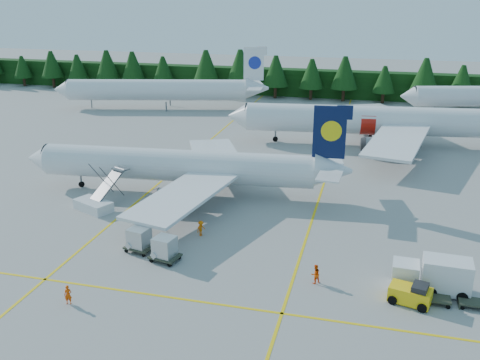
% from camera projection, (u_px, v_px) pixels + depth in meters
% --- Properties ---
extents(ground, '(320.00, 320.00, 0.00)m').
position_uv_depth(ground, '(226.00, 266.00, 46.63)').
color(ground, gray).
rests_on(ground, ground).
extents(taxi_stripe_a, '(0.25, 120.00, 0.01)m').
position_uv_depth(taxi_stripe_a, '(164.00, 179.00, 68.19)').
color(taxi_stripe_a, yellow).
rests_on(taxi_stripe_a, ground).
extents(taxi_stripe_b, '(0.25, 120.00, 0.01)m').
position_uv_depth(taxi_stripe_b, '(321.00, 193.00, 63.47)').
color(taxi_stripe_b, yellow).
rests_on(taxi_stripe_b, ground).
extents(taxi_stripe_cross, '(80.00, 0.25, 0.01)m').
position_uv_depth(taxi_stripe_cross, '(205.00, 302.00, 41.15)').
color(taxi_stripe_cross, yellow).
rests_on(taxi_stripe_cross, ground).
extents(treeline_hedge, '(220.00, 4.00, 6.00)m').
position_uv_depth(treeline_hedge, '(325.00, 84.00, 120.50)').
color(treeline_hedge, black).
rests_on(treeline_hedge, ground).
extents(airliner_navy, '(37.93, 31.10, 11.03)m').
position_uv_depth(airliner_navy, '(172.00, 166.00, 62.68)').
color(airliner_navy, silver).
rests_on(airliner_navy, ground).
extents(airliner_red, '(43.91, 35.95, 12.79)m').
position_uv_depth(airliner_red, '(362.00, 120.00, 82.41)').
color(airliner_red, silver).
rests_on(airliner_red, ground).
extents(airliner_far_left, '(41.80, 13.17, 12.35)m').
position_uv_depth(airliner_far_left, '(151.00, 90.00, 108.24)').
color(airliner_far_left, silver).
rests_on(airliner_far_left, ground).
extents(airstairs, '(5.15, 6.57, 3.87)m').
position_uv_depth(airstairs, '(96.00, 202.00, 58.48)').
color(airstairs, silver).
rests_on(airstairs, ground).
extents(service_truck, '(6.05, 2.44, 2.87)m').
position_uv_depth(service_truck, '(432.00, 275.00, 42.36)').
color(service_truck, white).
rests_on(service_truck, ground).
extents(baggage_tug, '(3.41, 2.39, 1.66)m').
position_uv_depth(baggage_tug, '(411.00, 294.00, 40.81)').
color(baggage_tug, yellow).
rests_on(baggage_tug, ground).
extents(uld_pair, '(5.78, 3.54, 1.91)m').
position_uv_depth(uld_pair, '(152.00, 243.00, 48.00)').
color(uld_pair, '#333627').
rests_on(uld_pair, ground).
extents(crew_a, '(0.66, 0.53, 1.56)m').
position_uv_depth(crew_a, '(68.00, 295.00, 40.73)').
color(crew_a, '#EB4604').
rests_on(crew_a, ground).
extents(crew_b, '(1.02, 1.00, 1.66)m').
position_uv_depth(crew_b, '(315.00, 274.00, 43.64)').
color(crew_b, '#FB4C05').
rests_on(crew_b, ground).
extents(crew_c, '(0.68, 0.78, 1.57)m').
position_uv_depth(crew_c, '(201.00, 228.00, 52.18)').
color(crew_c, '#E36004').
rests_on(crew_c, ground).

